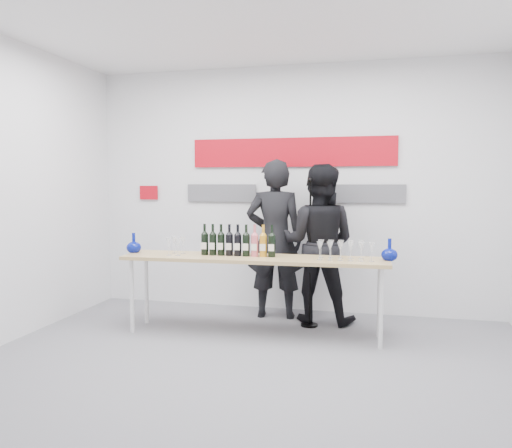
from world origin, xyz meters
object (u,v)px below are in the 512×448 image
object	(u,v)px
tasting_table	(254,263)
mic_stand	(310,282)
presenter_right	(319,244)
presenter_left	(275,239)

from	to	relation	value
tasting_table	mic_stand	bearing A→B (deg)	38.75
mic_stand	presenter_right	bearing A→B (deg)	51.85
presenter_right	mic_stand	world-z (taller)	presenter_right
tasting_table	presenter_left	bearing A→B (deg)	82.59
mic_stand	tasting_table	bearing A→B (deg)	-160.98
tasting_table	presenter_right	xyz separation A→B (m)	(0.59, 0.67, 0.14)
tasting_table	presenter_left	xyz separation A→B (m)	(0.07, 0.74, 0.17)
tasting_table	presenter_right	bearing A→B (deg)	46.99
presenter_left	presenter_right	distance (m)	0.52
presenter_left	presenter_right	bearing A→B (deg)	167.32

